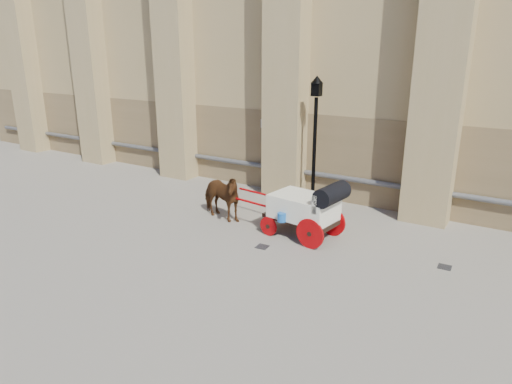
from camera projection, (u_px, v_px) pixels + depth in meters
The scene contains 6 objects.
ground at pixel (256, 232), 13.43m from camera, with size 90.00×90.00×0.00m, color gray.
horse at pixel (220, 196), 14.25m from camera, with size 0.83×1.81×1.53m, color #593316.
carriage at pixel (307, 207), 12.80m from camera, with size 4.03×1.57×1.72m.
street_lamp at pixel (315, 139), 15.05m from camera, with size 0.41×0.41×4.35m.
drain_grate_near at pixel (262, 247), 12.44m from camera, with size 0.32×0.32×0.01m, color black.
drain_grate_far at pixel (445, 267), 11.29m from camera, with size 0.32×0.32×0.01m, color black.
Camera 1 is at (6.52, -10.60, 5.19)m, focal length 32.00 mm.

